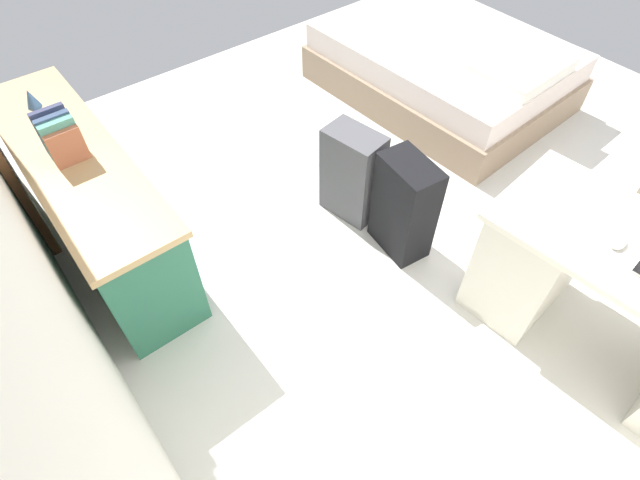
# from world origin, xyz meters

# --- Properties ---
(ground_plane) EXTENTS (5.57, 5.57, 0.00)m
(ground_plane) POSITION_xyz_m (0.00, 0.00, 0.00)
(ground_plane) COLOR silver
(wall_back) EXTENTS (4.57, 0.10, 2.50)m
(wall_back) POSITION_xyz_m (0.00, 2.11, 1.25)
(wall_back) COLOR white
(wall_back) RESTS_ON ground_plane
(desk) EXTENTS (1.50, 0.80, 0.74)m
(desk) POSITION_xyz_m (-1.14, 0.00, 0.39)
(desk) COLOR silver
(desk) RESTS_ON ground_plane
(credenza) EXTENTS (1.80, 0.48, 0.73)m
(credenza) POSITION_xyz_m (1.18, 1.73, 0.36)
(credenza) COLOR #28664C
(credenza) RESTS_ON ground_plane
(bed) EXTENTS (1.96, 1.48, 0.58)m
(bed) POSITION_xyz_m (1.03, -1.14, 0.24)
(bed) COLOR gray
(bed) RESTS_ON ground_plane
(suitcase_black) EXTENTS (0.39, 0.26, 0.65)m
(suitcase_black) POSITION_xyz_m (0.04, 0.31, 0.33)
(suitcase_black) COLOR black
(suitcase_black) RESTS_ON ground_plane
(suitcase_spare_grey) EXTENTS (0.39, 0.28, 0.62)m
(suitcase_spare_grey) POSITION_xyz_m (0.46, 0.35, 0.31)
(suitcase_spare_grey) COLOR #4C4C51
(suitcase_spare_grey) RESTS_ON ground_plane
(computer_mouse) EXTENTS (0.07, 0.11, 0.03)m
(computer_mouse) POSITION_xyz_m (-0.96, 0.07, 0.76)
(computer_mouse) COLOR white
(computer_mouse) RESTS_ON desk
(book_row) EXTENTS (0.19, 0.17, 0.24)m
(book_row) POSITION_xyz_m (1.16, 1.73, 0.84)
(book_row) COLOR #AE6143
(book_row) RESTS_ON credenza
(figurine_small) EXTENTS (0.08, 0.08, 0.11)m
(figurine_small) POSITION_xyz_m (1.70, 1.73, 0.78)
(figurine_small) COLOR #4C7FBF
(figurine_small) RESTS_ON credenza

